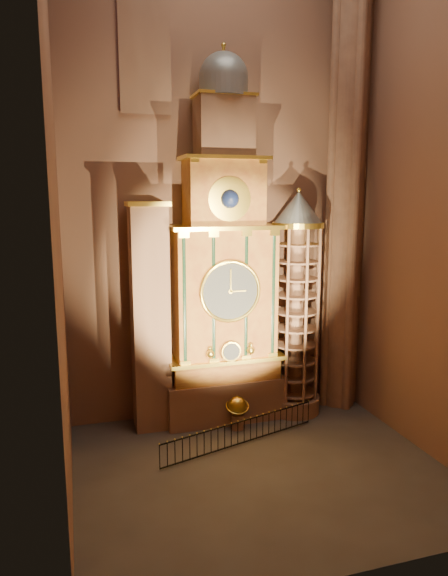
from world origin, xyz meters
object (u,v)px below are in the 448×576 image
object	(u,v)px
astronomical_clock	(224,279)
celestial_globe	(237,410)
iron_railing	(241,433)
portrait_tower	(150,317)
stair_turret	(296,306)

from	to	relation	value
astronomical_clock	celestial_globe	size ratio (longest dim) A/B	10.91
iron_railing	celestial_globe	bearing A→B (deg)	77.64
astronomical_clock	portrait_tower	world-z (taller)	astronomical_clock
astronomical_clock	iron_railing	size ratio (longest dim) A/B	2.28
astronomical_clock	portrait_tower	distance (m)	3.73
portrait_tower	stair_turret	xyz separation A→B (m)	(6.90, -0.28, 0.12)
astronomical_clock	portrait_tower	size ratio (longest dim) A/B	1.64
portrait_tower	celestial_globe	bearing A→B (deg)	-20.84
portrait_tower	iron_railing	bearing A→B (deg)	-41.46
portrait_tower	celestial_globe	size ratio (longest dim) A/B	6.67
stair_turret	iron_railing	bearing A→B (deg)	-143.92
stair_turret	celestial_globe	xyz separation A→B (m)	(-3.27, -1.10, -4.35)
astronomical_clock	iron_railing	bearing A→B (deg)	-92.13
astronomical_clock	stair_turret	bearing A→B (deg)	-4.30
astronomical_clock	iron_railing	world-z (taller)	astronomical_clock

